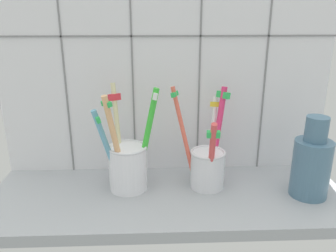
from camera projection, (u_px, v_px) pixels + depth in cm
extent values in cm
cube|color=#9EA3A8|center=(169.00, 200.00, 60.89)|extent=(64.00, 22.00, 2.00)
cube|color=white|center=(166.00, 69.00, 65.39)|extent=(64.00, 2.00, 45.00)
cube|color=gray|center=(64.00, 71.00, 63.57)|extent=(0.30, 0.20, 45.00)
cube|color=gray|center=(132.00, 71.00, 64.09)|extent=(0.30, 0.20, 45.00)
cube|color=gray|center=(200.00, 70.00, 64.61)|extent=(0.30, 0.20, 45.00)
cube|color=gray|center=(266.00, 70.00, 65.13)|extent=(0.30, 0.20, 45.00)
cube|color=gray|center=(166.00, 36.00, 62.32)|extent=(64.00, 0.20, 0.30)
cylinder|color=white|center=(128.00, 168.00, 61.63)|extent=(6.94, 6.94, 8.15)
torus|color=silver|center=(127.00, 147.00, 60.33)|extent=(7.09, 7.09, 0.50)
cylinder|color=green|center=(146.00, 139.00, 60.12)|extent=(5.00, 1.60, 18.57)
cube|color=white|center=(155.00, 96.00, 57.84)|extent=(1.13, 1.97, 1.31)
cylinder|color=#64A9C6|center=(109.00, 151.00, 58.88)|extent=(5.15, 2.93, 15.56)
cube|color=green|center=(97.00, 119.00, 56.25)|extent=(1.71, 2.48, 1.10)
cylinder|color=beige|center=(118.00, 134.00, 62.17)|extent=(2.47, 3.95, 18.76)
cube|color=#E5333F|center=(114.00, 97.00, 60.91)|extent=(2.43, 1.88, 1.30)
cylinder|color=#EEB179|center=(116.00, 145.00, 57.97)|extent=(4.13, 4.05, 18.19)
cube|color=green|center=(106.00, 104.00, 54.51)|extent=(2.06, 2.08, 0.95)
cylinder|color=white|center=(207.00, 170.00, 62.42)|extent=(6.26, 6.26, 6.89)
torus|color=silver|center=(208.00, 152.00, 61.32)|extent=(6.44, 6.44, 0.50)
cylinder|color=#EF346C|center=(217.00, 134.00, 63.47)|extent=(3.69, 3.30, 17.90)
cube|color=green|center=(223.00, 95.00, 61.81)|extent=(2.44, 2.66, 1.29)
cylinder|color=#DD4B4B|center=(211.00, 157.00, 58.54)|extent=(1.38, 5.13, 13.79)
cube|color=green|center=(213.00, 134.00, 55.76)|extent=(2.27, 1.22, 1.33)
cylinder|color=#F06350|center=(184.00, 137.00, 61.69)|extent=(5.27, 2.85, 18.36)
cube|color=green|center=(175.00, 94.00, 59.86)|extent=(1.62, 2.32, 0.94)
cylinder|color=white|center=(213.00, 139.00, 64.05)|extent=(1.94, 5.14, 15.85)
cube|color=yellow|center=(215.00, 104.00, 63.56)|extent=(1.99, 1.37, 1.11)
cylinder|color=slate|center=(311.00, 169.00, 58.98)|extent=(6.49, 6.49, 10.26)
cylinder|color=slate|center=(317.00, 129.00, 56.66)|extent=(3.77, 3.77, 4.32)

